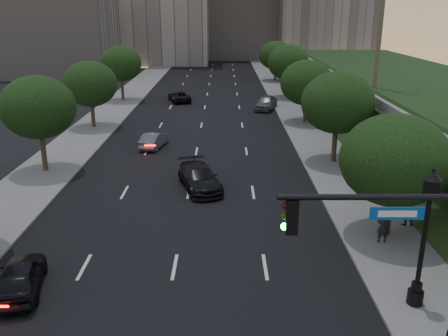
{
  "coord_description": "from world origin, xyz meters",
  "views": [
    {
      "loc": [
        2.16,
        -13.44,
        10.82
      ],
      "look_at": [
        2.19,
        8.08,
        3.6
      ],
      "focal_mm": 38.0,
      "sensor_mm": 36.0,
      "label": 1
    }
  ],
  "objects_px": {
    "sedan_near_left": "(20,277)",
    "sedan_mid_left": "(154,140)",
    "traffic_signal_mast": "(432,287)",
    "street_lamp": "(423,245)",
    "pedestrian_b": "(407,211)",
    "pedestrian_a": "(383,226)",
    "sedan_far_left": "(179,96)",
    "sedan_near_right": "(200,178)",
    "sedan_far_right": "(266,103)",
    "pedestrian_c": "(362,183)"
  },
  "relations": [
    {
      "from": "sedan_far_right",
      "to": "pedestrian_c",
      "type": "bearing_deg",
      "value": -65.68
    },
    {
      "from": "sedan_far_left",
      "to": "sedan_far_right",
      "type": "xyz_separation_m",
      "value": [
        10.29,
        -4.93,
        0.16
      ]
    },
    {
      "from": "pedestrian_a",
      "to": "street_lamp",
      "type": "bearing_deg",
      "value": 83.03
    },
    {
      "from": "pedestrian_b",
      "to": "sedan_near_left",
      "type": "bearing_deg",
      "value": 21.02
    },
    {
      "from": "pedestrian_c",
      "to": "pedestrian_b",
      "type": "bearing_deg",
      "value": 107.46
    },
    {
      "from": "sedan_far_left",
      "to": "sedan_far_right",
      "type": "height_order",
      "value": "sedan_far_right"
    },
    {
      "from": "sedan_near_left",
      "to": "sedan_near_right",
      "type": "relative_size",
      "value": 0.79
    },
    {
      "from": "sedan_near_left",
      "to": "street_lamp",
      "type": "bearing_deg",
      "value": 164.07
    },
    {
      "from": "street_lamp",
      "to": "sedan_near_left",
      "type": "bearing_deg",
      "value": 176.09
    },
    {
      "from": "sedan_near_left",
      "to": "sedan_near_right",
      "type": "xyz_separation_m",
      "value": [
        6.62,
        11.58,
        0.05
      ]
    },
    {
      "from": "street_lamp",
      "to": "pedestrian_b",
      "type": "xyz_separation_m",
      "value": [
        2.2,
        6.95,
        -1.71
      ]
    },
    {
      "from": "sedan_mid_left",
      "to": "sedan_far_right",
      "type": "relative_size",
      "value": 0.81
    },
    {
      "from": "sedan_far_right",
      "to": "pedestrian_a",
      "type": "bearing_deg",
      "value": -68.08
    },
    {
      "from": "sedan_near_left",
      "to": "pedestrian_a",
      "type": "height_order",
      "value": "pedestrian_a"
    },
    {
      "from": "pedestrian_b",
      "to": "traffic_signal_mast",
      "type": "bearing_deg",
      "value": 73.85
    },
    {
      "from": "traffic_signal_mast",
      "to": "street_lamp",
      "type": "relative_size",
      "value": 1.25
    },
    {
      "from": "street_lamp",
      "to": "sedan_far_left",
      "type": "bearing_deg",
      "value": 106.69
    },
    {
      "from": "traffic_signal_mast",
      "to": "pedestrian_a",
      "type": "relative_size",
      "value": 4.24
    },
    {
      "from": "sedan_mid_left",
      "to": "sedan_far_left",
      "type": "distance_m",
      "value": 20.37
    },
    {
      "from": "sedan_near_left",
      "to": "pedestrian_c",
      "type": "distance_m",
      "value": 19.13
    },
    {
      "from": "sedan_mid_left",
      "to": "pedestrian_a",
      "type": "relative_size",
      "value": 2.35
    },
    {
      "from": "sedan_mid_left",
      "to": "pedestrian_c",
      "type": "relative_size",
      "value": 2.26
    },
    {
      "from": "sedan_far_left",
      "to": "sedan_far_right",
      "type": "distance_m",
      "value": 11.41
    },
    {
      "from": "sedan_mid_left",
      "to": "pedestrian_b",
      "type": "bearing_deg",
      "value": 145.87
    },
    {
      "from": "sedan_far_left",
      "to": "sedan_near_right",
      "type": "height_order",
      "value": "sedan_near_right"
    },
    {
      "from": "pedestrian_c",
      "to": "sedan_mid_left",
      "type": "bearing_deg",
      "value": -38.63
    },
    {
      "from": "pedestrian_b",
      "to": "street_lamp",
      "type": "bearing_deg",
      "value": 75.0
    },
    {
      "from": "street_lamp",
      "to": "sedan_near_left",
      "type": "relative_size",
      "value": 1.4
    },
    {
      "from": "street_lamp",
      "to": "sedan_mid_left",
      "type": "distance_m",
      "value": 25.78
    },
    {
      "from": "sedan_mid_left",
      "to": "sedan_near_left",
      "type": "bearing_deg",
      "value": 94.34
    },
    {
      "from": "street_lamp",
      "to": "sedan_far_right",
      "type": "xyz_separation_m",
      "value": [
        -2.46,
        37.6,
        -1.82
      ]
    },
    {
      "from": "traffic_signal_mast",
      "to": "sedan_far_right",
      "type": "distance_m",
      "value": 42.08
    },
    {
      "from": "traffic_signal_mast",
      "to": "pedestrian_a",
      "type": "distance_m",
      "value": 9.98
    },
    {
      "from": "pedestrian_a",
      "to": "pedestrian_b",
      "type": "height_order",
      "value": "pedestrian_a"
    },
    {
      "from": "traffic_signal_mast",
      "to": "sedan_mid_left",
      "type": "distance_m",
      "value": 29.03
    },
    {
      "from": "traffic_signal_mast",
      "to": "pedestrian_b",
      "type": "bearing_deg",
      "value": 71.32
    },
    {
      "from": "sedan_far_right",
      "to": "pedestrian_c",
      "type": "xyz_separation_m",
      "value": [
        3.42,
        -26.69,
        0.2
      ]
    },
    {
      "from": "traffic_signal_mast",
      "to": "pedestrian_b",
      "type": "height_order",
      "value": "traffic_signal_mast"
    },
    {
      "from": "street_lamp",
      "to": "sedan_far_left",
      "type": "distance_m",
      "value": 44.44
    },
    {
      "from": "sedan_near_right",
      "to": "pedestrian_a",
      "type": "relative_size",
      "value": 3.07
    },
    {
      "from": "pedestrian_b",
      "to": "pedestrian_c",
      "type": "relative_size",
      "value": 0.9
    },
    {
      "from": "street_lamp",
      "to": "pedestrian_a",
      "type": "bearing_deg",
      "value": 86.21
    },
    {
      "from": "sedan_near_right",
      "to": "pedestrian_b",
      "type": "relative_size",
      "value": 3.27
    },
    {
      "from": "sedan_mid_left",
      "to": "pedestrian_b",
      "type": "relative_size",
      "value": 2.51
    },
    {
      "from": "sedan_near_left",
      "to": "pedestrian_c",
      "type": "bearing_deg",
      "value": -161.01
    },
    {
      "from": "pedestrian_a",
      "to": "pedestrian_b",
      "type": "bearing_deg",
      "value": -137.43
    },
    {
      "from": "sedan_near_left",
      "to": "sedan_mid_left",
      "type": "bearing_deg",
      "value": -108.5
    },
    {
      "from": "street_lamp",
      "to": "pedestrian_b",
      "type": "relative_size",
      "value": 3.63
    },
    {
      "from": "pedestrian_c",
      "to": "sedan_near_right",
      "type": "bearing_deg",
      "value": -9.87
    },
    {
      "from": "traffic_signal_mast",
      "to": "sedan_mid_left",
      "type": "relative_size",
      "value": 1.8
    }
  ]
}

